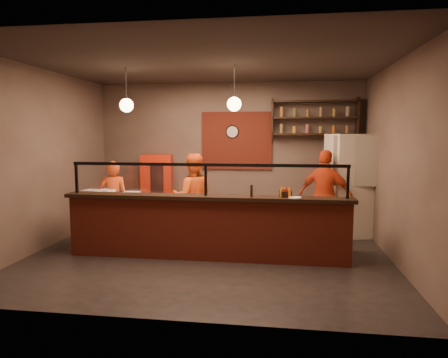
# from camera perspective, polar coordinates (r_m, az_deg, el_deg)

# --- Properties ---
(floor) EXTENTS (6.00, 6.00, 0.00)m
(floor) POSITION_cam_1_polar(r_m,az_deg,el_deg) (6.99, -2.11, -10.61)
(floor) COLOR black
(floor) RESTS_ON ground
(ceiling) EXTENTS (6.00, 6.00, 0.00)m
(ceiling) POSITION_cam_1_polar(r_m,az_deg,el_deg) (6.78, -2.22, 16.21)
(ceiling) COLOR #372F2A
(ceiling) RESTS_ON wall_back
(wall_back) EXTENTS (6.00, 0.00, 6.00)m
(wall_back) POSITION_cam_1_polar(r_m,az_deg,el_deg) (9.16, 0.61, 3.62)
(wall_back) COLOR #6A5A4E
(wall_back) RESTS_ON floor
(wall_left) EXTENTS (0.00, 5.00, 5.00)m
(wall_left) POSITION_cam_1_polar(r_m,az_deg,el_deg) (7.81, -24.41, 2.57)
(wall_left) COLOR #6A5A4E
(wall_left) RESTS_ON floor
(wall_right) EXTENTS (0.00, 5.00, 5.00)m
(wall_right) POSITION_cam_1_polar(r_m,az_deg,el_deg) (6.84, 23.44, 2.15)
(wall_right) COLOR #6A5A4E
(wall_right) RESTS_ON floor
(wall_front) EXTENTS (6.00, 0.00, 6.00)m
(wall_front) POSITION_cam_1_polar(r_m,az_deg,el_deg) (4.27, -8.11, 0.36)
(wall_front) COLOR #6A5A4E
(wall_front) RESTS_ON floor
(brick_patch) EXTENTS (1.60, 0.04, 1.30)m
(brick_patch) POSITION_cam_1_polar(r_m,az_deg,el_deg) (9.10, 1.84, 5.49)
(brick_patch) COLOR maroon
(brick_patch) RESTS_ON wall_back
(service_counter) EXTENTS (4.60, 0.25, 1.00)m
(service_counter) POSITION_cam_1_polar(r_m,az_deg,el_deg) (6.57, -2.59, -7.20)
(service_counter) COLOR maroon
(service_counter) RESTS_ON floor
(counter_ledge) EXTENTS (4.70, 0.37, 0.06)m
(counter_ledge) POSITION_cam_1_polar(r_m,az_deg,el_deg) (6.47, -2.61, -2.63)
(counter_ledge) COLOR black
(counter_ledge) RESTS_ON service_counter
(worktop_cabinet) EXTENTS (4.60, 0.75, 0.85)m
(worktop_cabinet) POSITION_cam_1_polar(r_m,az_deg,el_deg) (7.07, -1.83, -6.85)
(worktop_cabinet) COLOR gray
(worktop_cabinet) RESTS_ON floor
(worktop) EXTENTS (4.60, 0.75, 0.05)m
(worktop) POSITION_cam_1_polar(r_m,az_deg,el_deg) (6.98, -1.85, -3.25)
(worktop) COLOR silver
(worktop) RESTS_ON worktop_cabinet
(sneeze_guard) EXTENTS (4.50, 0.05, 0.52)m
(sneeze_guard) POSITION_cam_1_polar(r_m,az_deg,el_deg) (6.42, -2.63, 0.37)
(sneeze_guard) COLOR white
(sneeze_guard) RESTS_ON counter_ledge
(wall_shelving) EXTENTS (1.84, 0.28, 0.85)m
(wall_shelving) POSITION_cam_1_polar(r_m,az_deg,el_deg) (8.93, 12.77, 8.53)
(wall_shelving) COLOR black
(wall_shelving) RESTS_ON wall_back
(wall_clock) EXTENTS (0.30, 0.04, 0.30)m
(wall_clock) POSITION_cam_1_polar(r_m,az_deg,el_deg) (9.10, 1.21, 6.75)
(wall_clock) COLOR black
(wall_clock) RESTS_ON wall_back
(pendant_left) EXTENTS (0.24, 0.24, 0.77)m
(pendant_left) POSITION_cam_1_polar(r_m,az_deg,el_deg) (7.31, -13.76, 10.21)
(pendant_left) COLOR black
(pendant_left) RESTS_ON ceiling
(pendant_right) EXTENTS (0.24, 0.24, 0.77)m
(pendant_right) POSITION_cam_1_polar(r_m,az_deg,el_deg) (6.84, 1.46, 10.66)
(pendant_right) COLOR black
(pendant_right) RESTS_ON ceiling
(cook_left) EXTENTS (0.62, 0.48, 1.53)m
(cook_left) POSITION_cam_1_polar(r_m,az_deg,el_deg) (8.16, -15.45, -2.85)
(cook_left) COLOR #E04515
(cook_left) RESTS_ON floor
(cook_mid) EXTENTS (0.96, 0.84, 1.68)m
(cook_mid) POSITION_cam_1_polar(r_m,az_deg,el_deg) (7.71, -4.49, -2.59)
(cook_mid) COLOR #EC5916
(cook_mid) RESTS_ON floor
(cook_right) EXTENTS (1.11, 0.78, 1.75)m
(cook_right) POSITION_cam_1_polar(r_m,az_deg,el_deg) (7.86, 14.28, -2.34)
(cook_right) COLOR red
(cook_right) RESTS_ON floor
(fridge) EXTENTS (1.03, 0.99, 2.05)m
(fridge) POSITION_cam_1_polar(r_m,az_deg,el_deg) (8.44, 17.64, -0.83)
(fridge) COLOR beige
(fridge) RESTS_ON floor
(red_cooler) EXTENTS (0.78, 0.74, 1.58)m
(red_cooler) POSITION_cam_1_polar(r_m,az_deg,el_deg) (9.24, -9.49, -1.48)
(red_cooler) COLOR #B8220C
(red_cooler) RESTS_ON floor
(pizza_dough) EXTENTS (0.49, 0.49, 0.01)m
(pizza_dough) POSITION_cam_1_polar(r_m,az_deg,el_deg) (6.94, -0.28, -3.05)
(pizza_dough) COLOR beige
(pizza_dough) RESTS_ON worktop
(prep_tub_a) EXTENTS (0.35, 0.30, 0.15)m
(prep_tub_a) POSITION_cam_1_polar(r_m,az_deg,el_deg) (7.53, -18.36, -2.08)
(prep_tub_a) COLOR white
(prep_tub_a) RESTS_ON worktop
(prep_tub_b) EXTENTS (0.34, 0.31, 0.14)m
(prep_tub_b) POSITION_cam_1_polar(r_m,az_deg,el_deg) (7.61, -16.53, -1.98)
(prep_tub_b) COLOR silver
(prep_tub_b) RESTS_ON worktop
(prep_tub_c) EXTENTS (0.28, 0.22, 0.14)m
(prep_tub_c) POSITION_cam_1_polar(r_m,az_deg,el_deg) (7.22, -13.15, -2.33)
(prep_tub_c) COLOR silver
(prep_tub_c) RESTS_ON worktop
(rolling_pin) EXTENTS (0.36, 0.30, 0.07)m
(rolling_pin) POSITION_cam_1_polar(r_m,az_deg,el_deg) (7.21, -11.79, -2.59)
(rolling_pin) COLOR yellow
(rolling_pin) RESTS_ON worktop
(condiment_caddy) EXTENTS (0.20, 0.18, 0.09)m
(condiment_caddy) POSITION_cam_1_polar(r_m,az_deg,el_deg) (6.38, 8.79, -2.12)
(condiment_caddy) COLOR black
(condiment_caddy) RESTS_ON counter_ledge
(pepper_mill) EXTENTS (0.05, 0.05, 0.19)m
(pepper_mill) POSITION_cam_1_polar(r_m,az_deg,el_deg) (6.31, 3.95, -1.71)
(pepper_mill) COLOR black
(pepper_mill) RESTS_ON counter_ledge
(small_plate) EXTENTS (0.24, 0.24, 0.01)m
(small_plate) POSITION_cam_1_polar(r_m,az_deg,el_deg) (6.30, 10.10, -2.63)
(small_plate) COLOR silver
(small_plate) RESTS_ON counter_ledge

